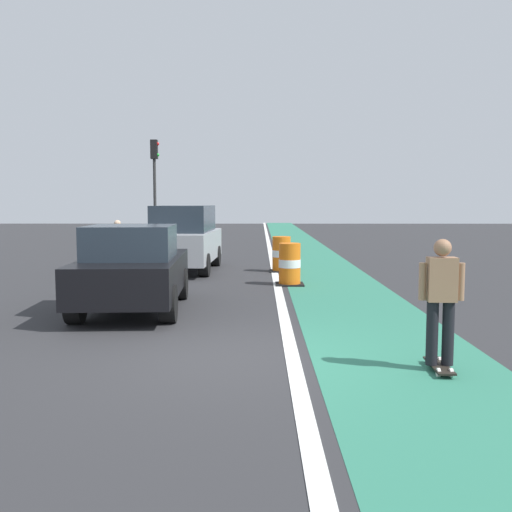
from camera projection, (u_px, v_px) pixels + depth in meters
ground_plane at (228, 356)px, 8.11m from camera, size 100.00×100.00×0.00m
bike_lane_strip at (316, 264)px, 20.04m from camera, size 2.50×80.00×0.01m
lane_divider_stripe at (273, 264)px, 20.05m from camera, size 0.20×80.00×0.01m
skateboarder_on_lane at (441, 300)px, 7.32m from camera, size 0.57×0.81×1.69m
parked_sedan_nearest at (133, 269)px, 11.44m from camera, size 2.08×4.19×1.70m
parked_suv_second at (184, 238)px, 18.08m from camera, size 2.06×4.67×2.04m
traffic_barrel_front at (290, 265)px, 15.02m from camera, size 0.73×0.73×1.09m
traffic_barrel_mid at (281, 255)px, 17.90m from camera, size 0.73×0.73×1.09m
traffic_light_corner at (155, 174)px, 27.69m from camera, size 0.41×0.32×5.10m
pedestrian_crossing at (118, 245)px, 17.49m from camera, size 0.34×0.20×1.61m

